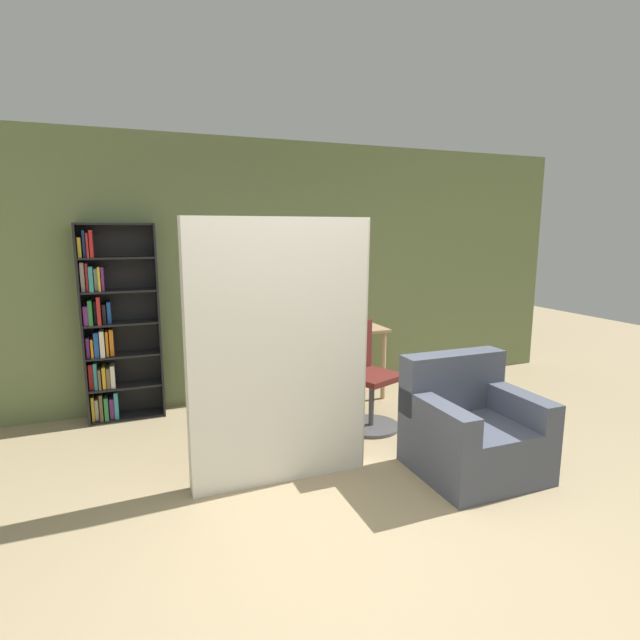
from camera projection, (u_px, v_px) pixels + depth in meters
name	position (u px, v px, depth m)	size (l,w,h in m)	color
ground_plane	(356.00, 562.00, 2.73)	(16.00, 16.00, 0.00)	#9E8966
wall_back	(236.00, 273.00, 5.17)	(8.00, 0.06, 2.70)	#6B7A4C
desk	(332.00, 339.00, 5.31)	(1.11, 0.62, 0.76)	tan
monitor	(326.00, 303.00, 5.43)	(0.53, 0.21, 0.45)	#B7B7BC
office_chair	(367.00, 385.00, 4.55)	(0.57, 0.57, 0.96)	#4C4C51
bookshelf	(113.00, 328.00, 4.69)	(0.69, 0.27, 1.85)	black
mattress_near	(280.00, 353.00, 3.48)	(1.28, 0.22, 1.88)	silver
armchair	(470.00, 429.00, 3.73)	(0.85, 0.80, 0.85)	#474C5B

